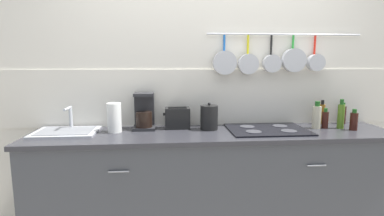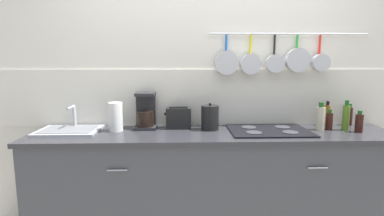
{
  "view_description": "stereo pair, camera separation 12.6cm",
  "coord_description": "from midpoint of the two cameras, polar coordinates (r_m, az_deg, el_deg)",
  "views": [
    {
      "loc": [
        -0.38,
        -2.27,
        1.48
      ],
      "look_at": [
        -0.18,
        0.0,
        1.13
      ],
      "focal_mm": 28.0,
      "sensor_mm": 36.0,
      "label": 1
    },
    {
      "loc": [
        -0.25,
        -2.28,
        1.48
      ],
      "look_at": [
        -0.18,
        0.0,
        1.13
      ],
      "focal_mm": 28.0,
      "sensor_mm": 36.0,
      "label": 2
    }
  ],
  "objects": [
    {
      "name": "bottle_vinegar",
      "position": [
        2.72,
        30.4,
        -2.43
      ],
      "size": [
        0.06,
        0.06,
        0.17
      ],
      "color": "#33140F",
      "rests_on": "countertop"
    },
    {
      "name": "bottle_sesame_oil",
      "position": [
        2.7,
        25.91,
        -2.22
      ],
      "size": [
        0.05,
        0.05,
        0.17
      ],
      "color": "#33140F",
      "rests_on": "countertop"
    },
    {
      "name": "bottle_olive_oil",
      "position": [
        2.87,
        25.49,
        -1.17
      ],
      "size": [
        0.05,
        0.05,
        0.21
      ],
      "color": "#8C5919",
      "rests_on": "countertop"
    },
    {
      "name": "countertop",
      "position": [
        2.37,
        5.87,
        -5.11
      ],
      "size": [
        2.87,
        0.57,
        0.03
      ],
      "color": "#2D2D33",
      "rests_on": "cabinet_base"
    },
    {
      "name": "paper_towel_roll",
      "position": [
        2.44,
        -12.92,
        -1.66
      ],
      "size": [
        0.11,
        0.11,
        0.23
      ],
      "color": "white",
      "rests_on": "countertop"
    },
    {
      "name": "sink_basin",
      "position": [
        2.57,
        -21.05,
        -3.79
      ],
      "size": [
        0.48,
        0.36,
        0.19
      ],
      "color": "#B7BABF",
      "rests_on": "countertop"
    },
    {
      "name": "bottle_cooking_wine",
      "position": [
        2.67,
        24.54,
        -1.7
      ],
      "size": [
        0.07,
        0.07,
        0.23
      ],
      "color": "#BFB799",
      "rests_on": "countertop"
    },
    {
      "name": "bottle_dish_soap",
      "position": [
        2.74,
        28.45,
        -1.53
      ],
      "size": [
        0.05,
        0.05,
        0.24
      ],
      "color": "#4C721E",
      "rests_on": "countertop"
    },
    {
      "name": "kettle",
      "position": [
        2.44,
        4.91,
        -1.85
      ],
      "size": [
        0.14,
        0.14,
        0.22
      ],
      "color": "black",
      "rests_on": "countertop"
    },
    {
      "name": "toaster",
      "position": [
        2.49,
        -1.14,
        -1.89
      ],
      "size": [
        0.22,
        0.13,
        0.18
      ],
      "color": "black",
      "rests_on": "countertop"
    },
    {
      "name": "cabinet_base",
      "position": [
        2.52,
        5.7,
        -15.5
      ],
      "size": [
        2.83,
        0.55,
        0.9
      ],
      "color": "#3F4247",
      "rests_on": "ground_plane"
    },
    {
      "name": "cooktop",
      "position": [
        2.49,
        15.84,
        -4.13
      ],
      "size": [
        0.63,
        0.46,
        0.01
      ],
      "color": "black",
      "rests_on": "countertop"
    },
    {
      "name": "wall_back",
      "position": [
        2.62,
        5.14,
        4.3
      ],
      "size": [
        7.2,
        0.15,
        2.6
      ],
      "color": "silver",
      "rests_on": "ground_plane"
    },
    {
      "name": "coffee_maker",
      "position": [
        2.51,
        -7.39,
        -1.07
      ],
      "size": [
        0.18,
        0.19,
        0.3
      ],
      "color": "#262628",
      "rests_on": "countertop"
    },
    {
      "name": "bottle_hot_sauce",
      "position": [
        2.98,
        28.87,
        -1.31
      ],
      "size": [
        0.05,
        0.05,
        0.19
      ],
      "color": "#33140F",
      "rests_on": "countertop"
    }
  ]
}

